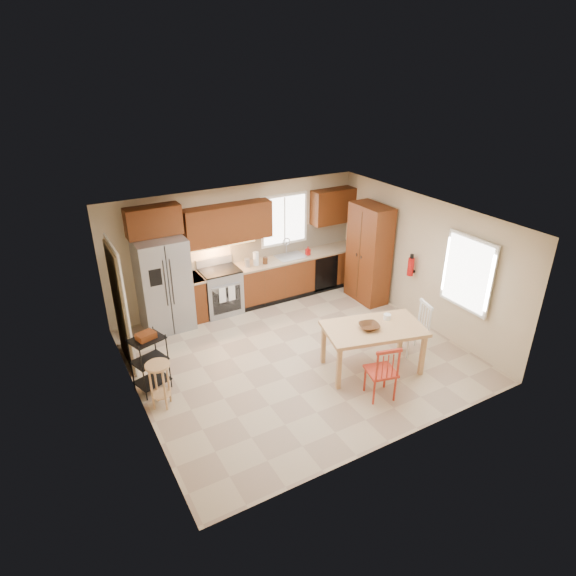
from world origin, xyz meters
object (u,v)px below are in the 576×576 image
(bar_stool, at_px, (160,385))
(utility_cart, at_px, (150,363))
(soap_bottle, at_px, (308,251))
(refrigerator, at_px, (164,284))
(table_jar, at_px, (387,318))
(dining_table, at_px, (372,348))
(chair_white, at_px, (413,329))
(table_bowl, at_px, (369,329))
(pantry, at_px, (369,254))
(range_stove, at_px, (221,291))
(chair_red, at_px, (381,370))
(fire_extinguisher, at_px, (411,267))

(bar_stool, relative_size, utility_cart, 0.76)
(soap_bottle, bearing_deg, bar_stool, -150.23)
(refrigerator, relative_size, soap_bottle, 9.53)
(refrigerator, bearing_deg, table_jar, -45.41)
(soap_bottle, bearing_deg, dining_table, -101.18)
(dining_table, relative_size, utility_cart, 1.65)
(chair_white, height_order, table_bowl, chair_white)
(pantry, relative_size, chair_white, 2.21)
(range_stove, height_order, pantry, pantry)
(chair_red, height_order, bar_stool, chair_red)
(dining_table, bearing_deg, pantry, 68.57)
(refrigerator, relative_size, pantry, 0.87)
(pantry, bearing_deg, soap_bottle, 136.55)
(soap_bottle, bearing_deg, range_stove, 177.60)
(chair_red, relative_size, utility_cart, 0.97)
(table_jar, bearing_deg, range_stove, 120.43)
(pantry, xyz_separation_m, chair_red, (-1.90, -2.80, -0.57))
(chair_red, relative_size, chair_white, 1.00)
(bar_stool, bearing_deg, dining_table, -15.29)
(table_jar, bearing_deg, table_bowl, -167.47)
(range_stove, relative_size, dining_table, 0.57)
(table_bowl, height_order, table_jar, table_jar)
(range_stove, height_order, table_bowl, range_stove)
(refrigerator, height_order, chair_white, refrigerator)
(dining_table, bearing_deg, range_stove, 128.89)
(table_jar, bearing_deg, chair_white, -4.90)
(dining_table, distance_m, utility_cart, 3.60)
(chair_white, bearing_deg, chair_red, 132.71)
(dining_table, bearing_deg, soap_bottle, 93.23)
(range_stove, xyz_separation_m, pantry, (2.98, -0.99, 0.59))
(chair_white, relative_size, utility_cart, 0.97)
(pantry, relative_size, chair_red, 2.21)
(refrigerator, relative_size, table_jar, 12.72)
(table_bowl, bearing_deg, pantry, 52.43)
(chair_white, distance_m, table_bowl, 1.10)
(table_bowl, bearing_deg, utility_cart, 159.22)
(chair_white, bearing_deg, fire_extinguisher, -23.00)
(chair_white, bearing_deg, soap_bottle, 21.02)
(table_jar, relative_size, utility_cart, 0.15)
(fire_extinguisher, height_order, bar_stool, fire_extinguisher)
(refrigerator, height_order, table_jar, refrigerator)
(bar_stool, height_order, utility_cart, utility_cart)
(range_stove, xyz_separation_m, dining_table, (1.43, -3.13, -0.07))
(fire_extinguisher, xyz_separation_m, bar_stool, (-5.12, -0.32, -0.73))
(pantry, distance_m, table_bowl, 2.72)
(pantry, distance_m, utility_cart, 5.04)
(soap_bottle, height_order, chair_white, soap_bottle)
(chair_white, height_order, table_jar, chair_white)
(pantry, height_order, bar_stool, pantry)
(range_stove, height_order, chair_white, chair_white)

